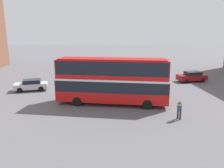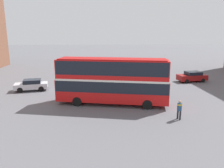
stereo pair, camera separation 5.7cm
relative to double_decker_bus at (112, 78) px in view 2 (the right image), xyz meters
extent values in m
plane|color=#5B5B60|center=(1.92, -0.09, -2.74)|extent=(240.00, 240.00, 0.00)
cube|color=red|center=(0.00, 0.00, -1.19)|extent=(11.68, 4.89, 2.27)
cube|color=red|center=(0.00, 0.00, 0.95)|extent=(11.50, 4.78, 2.02)
cube|color=black|center=(0.00, 0.00, -0.68)|extent=(11.57, 4.89, 1.12)
cube|color=black|center=(0.00, 0.00, 1.19)|extent=(11.33, 4.77, 1.37)
cube|color=silver|center=(0.00, 0.00, -0.03)|extent=(11.57, 4.89, 0.20)
cube|color=#A91111|center=(0.00, 0.00, 2.01)|extent=(10.96, 4.50, 0.10)
cylinder|color=black|center=(3.80, 0.34, -2.25)|extent=(1.02, 0.50, 0.98)
cylinder|color=black|center=(3.33, -1.88, -2.25)|extent=(1.02, 0.50, 0.98)
cylinder|color=black|center=(-3.10, 1.83, -2.25)|extent=(1.02, 0.50, 0.98)
cylinder|color=black|center=(-3.58, -0.39, -2.25)|extent=(1.02, 0.50, 0.98)
cylinder|color=#232328|center=(5.54, -4.71, -2.33)|extent=(0.15, 0.15, 0.82)
cylinder|color=#232328|center=(5.40, -4.50, -2.33)|extent=(0.15, 0.15, 0.82)
cylinder|color=navy|center=(5.47, -4.61, -1.60)|extent=(0.54, 0.54, 0.65)
cylinder|color=gold|center=(5.47, -4.61, -1.39)|extent=(0.57, 0.57, 0.14)
sphere|color=tan|center=(5.47, -4.61, -1.16)|extent=(0.22, 0.22, 0.22)
cube|color=slate|center=(1.30, 12.27, -2.13)|extent=(4.67, 2.35, 0.68)
cube|color=black|center=(1.48, 12.29, -1.55)|extent=(2.51, 1.91, 0.47)
cylinder|color=black|center=(0.02, 11.28, -2.42)|extent=(0.67, 0.30, 0.65)
cylinder|color=black|center=(-0.17, 12.93, -2.42)|extent=(0.67, 0.30, 0.65)
cylinder|color=black|center=(2.78, 11.61, -2.42)|extent=(0.67, 0.30, 0.65)
cylinder|color=black|center=(2.59, 13.26, -2.42)|extent=(0.67, 0.30, 0.65)
cube|color=maroon|center=(13.00, 9.95, -2.07)|extent=(4.55, 2.40, 0.81)
cube|color=black|center=(13.17, 9.97, -1.42)|extent=(2.45, 1.95, 0.49)
cylinder|color=black|center=(11.77, 8.94, -2.43)|extent=(0.64, 0.30, 0.62)
cylinder|color=black|center=(11.56, 10.61, -2.43)|extent=(0.64, 0.30, 0.62)
cylinder|color=black|center=(14.44, 9.29, -2.43)|extent=(0.64, 0.30, 0.62)
cylinder|color=black|center=(14.23, 10.96, -2.43)|extent=(0.64, 0.30, 0.62)
cube|color=silver|center=(-10.06, 6.24, -2.11)|extent=(4.33, 2.46, 0.69)
cube|color=black|center=(-9.90, 6.27, -1.53)|extent=(2.37, 1.94, 0.48)
cylinder|color=black|center=(-11.17, 5.23, -2.41)|extent=(0.70, 0.33, 0.67)
cylinder|color=black|center=(-11.45, 6.80, -2.41)|extent=(0.70, 0.33, 0.67)
cylinder|color=black|center=(-8.68, 5.67, -2.41)|extent=(0.70, 0.33, 0.67)
cylinder|color=black|center=(-8.96, 7.25, -2.41)|extent=(0.70, 0.33, 0.67)
camera|label=1|loc=(-1.61, -21.87, 4.56)|focal=35.00mm
camera|label=2|loc=(-1.55, -21.87, 4.56)|focal=35.00mm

